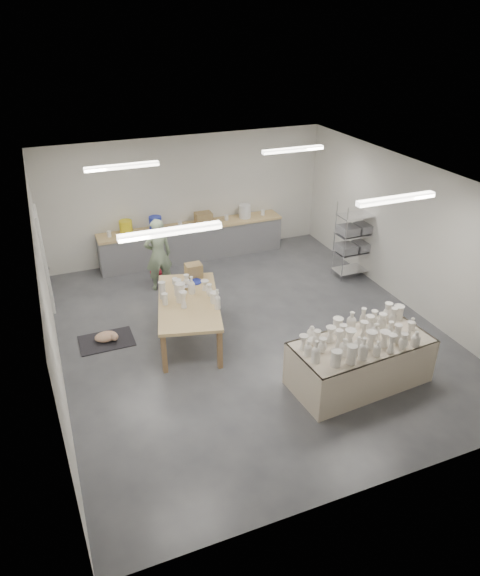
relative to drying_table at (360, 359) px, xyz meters
name	(u,v)px	position (x,y,z in m)	size (l,w,h in m)	color
room	(244,233)	(-1.19, 2.15, 1.59)	(8.00, 8.02, 3.00)	#424449
back_counter	(192,241)	(-1.10, 5.75, 0.02)	(4.60, 0.60, 1.24)	tan
wire_shelf	(355,239)	(2.11, 3.47, 0.45)	(0.88, 0.48, 1.80)	silver
drying_table	(360,359)	(0.00, 0.00, 0.00)	(2.37, 1.25, 1.18)	olive
work_table	(189,297)	(-2.16, 2.45, 0.36)	(1.59, 2.38, 1.20)	tan
rug	(107,341)	(-3.73, 2.80, -0.45)	(1.00, 0.70, 0.02)	black
cat	(107,336)	(-3.71, 2.78, -0.35)	(0.47, 0.37, 0.18)	white
potter	(158,255)	(-2.24, 4.50, 0.36)	(0.60, 0.40, 1.65)	gray
red_stool	(157,272)	(-2.24, 4.77, -0.19)	(0.42, 0.42, 0.31)	#AA1829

